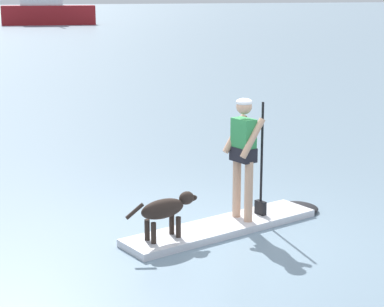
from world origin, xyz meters
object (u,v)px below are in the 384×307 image
(moored_boat_far_port, at_px, (47,9))
(person_paddler, at_px, (244,150))
(dog, at_px, (166,209))
(paddleboard, at_px, (234,224))

(moored_boat_far_port, bearing_deg, person_paddler, -100.71)
(person_paddler, bearing_deg, dog, -168.69)
(paddleboard, relative_size, dog, 3.04)
(dog, bearing_deg, paddleboard, 11.31)
(paddleboard, bearing_deg, dog, -168.69)
(person_paddler, height_order, moored_boat_far_port, moored_boat_far_port)
(moored_boat_far_port, bearing_deg, dog, -101.77)
(dog, relative_size, moored_boat_far_port, 0.11)
(person_paddler, relative_size, dog, 1.58)
(person_paddler, xyz_separation_m, dog, (-1.31, -0.26, -0.62))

